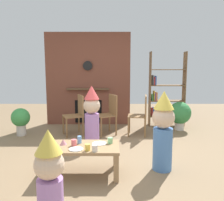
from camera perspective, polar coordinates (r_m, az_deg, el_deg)
The scene contains 21 objects.
ground_plane at distance 3.94m, azimuth -2.28°, elevation -14.59°, with size 12.00×12.00×0.00m, color #846B4C.
brick_fireplace_feature at distance 6.26m, azimuth -5.51°, elevation 5.11°, with size 2.20×0.28×2.40m.
bookshelf at distance 6.21m, azimuth 12.76°, elevation 2.09°, with size 0.90×0.28×1.90m.
coffee_table at distance 3.43m, azimuth -6.66°, elevation -11.93°, with size 1.01×0.58×0.42m.
paper_cup_near_left at distance 3.16m, azimuth -3.93°, elevation -11.43°, with size 0.08×0.08×0.09m, color silver.
paper_cup_near_right at distance 3.47m, azimuth -0.21°, elevation -9.65°, with size 0.07×0.07×0.09m, color #8CD18C.
paper_cup_center at distance 3.41m, azimuth -8.96°, elevation -10.02°, with size 0.07×0.07×0.09m, color #E5666B.
paper_cup_far_left at distance 3.51m, azimuth -7.63°, elevation -9.35°, with size 0.06×0.06×0.11m, color #669EE0.
paper_cup_far_right at distance 3.20m, azimuth -5.71°, elevation -11.21°, with size 0.07×0.07×0.09m, color #F2CC4C.
paper_plate_front at distance 3.46m, azimuth -2.83°, elevation -10.33°, with size 0.21×0.21×0.01m, color white.
paper_plate_rear at distance 3.27m, azimuth -8.45°, elevation -11.56°, with size 0.19×0.19×0.01m, color white.
birthday_cake_slice at distance 3.49m, azimuth -11.46°, elevation -9.77°, with size 0.10×0.10×0.08m, color pink.
table_fork at distance 3.31m, azimuth -13.54°, elevation -11.49°, with size 0.15×0.02×0.01m, color silver.
child_with_cone_hat at distance 2.30m, azimuth -14.60°, elevation -18.00°, with size 0.27×0.27×0.98m.
child_in_pink at distance 3.54m, azimuth 12.50°, elevation -6.73°, with size 0.33×0.33×1.18m.
child_by_the_chairs at distance 4.57m, azimuth -4.66°, elevation -3.30°, with size 0.32×0.32×1.17m.
dining_chair_left at distance 5.31m, azimuth -8.27°, elevation -2.89°, with size 0.52×0.52×0.90m.
dining_chair_middle at distance 5.33m, azimuth -0.43°, elevation -2.77°, with size 0.53×0.53×0.90m.
dining_chair_right at distance 5.26m, azimuth 7.36°, elevation -2.98°, with size 0.45×0.45×0.90m.
potted_plant_tall at distance 5.93m, azimuth 16.33°, elevation -3.08°, with size 0.54×0.54×0.69m.
potted_plant_short at distance 5.63m, azimuth -20.99°, elevation -4.18°, with size 0.41×0.41×0.61m.
Camera 1 is at (0.17, -3.63, 1.52)m, focal length 37.78 mm.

